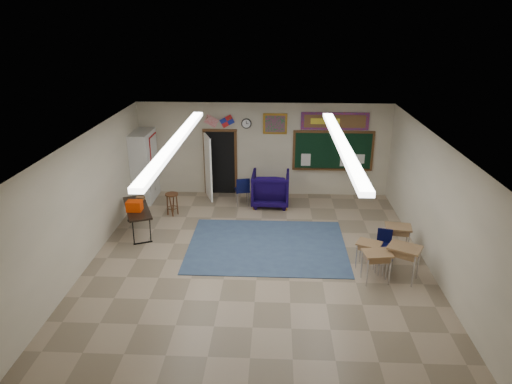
{
  "coord_description": "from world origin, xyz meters",
  "views": [
    {
      "loc": [
        0.39,
        -9.57,
        5.52
      ],
      "look_at": [
        -0.11,
        1.5,
        1.21
      ],
      "focal_mm": 32.0,
      "sensor_mm": 36.0,
      "label": 1
    }
  ],
  "objects_px": {
    "student_desk_front_right": "(397,238)",
    "wooden_stool": "(172,204)",
    "student_desk_front_left": "(368,254)",
    "folding_table": "(138,218)",
    "wingback_armchair": "(271,189)"
  },
  "relations": [
    {
      "from": "student_desk_front_left",
      "to": "folding_table",
      "type": "distance_m",
      "value": 6.11
    },
    {
      "from": "student_desk_front_right",
      "to": "wooden_stool",
      "type": "bearing_deg",
      "value": 169.97
    },
    {
      "from": "wingback_armchair",
      "to": "student_desk_front_left",
      "type": "bearing_deg",
      "value": 123.57
    },
    {
      "from": "wooden_stool",
      "to": "student_desk_front_left",
      "type": "bearing_deg",
      "value": -28.38
    },
    {
      "from": "folding_table",
      "to": "wingback_armchair",
      "type": "bearing_deg",
      "value": 7.19
    },
    {
      "from": "wingback_armchair",
      "to": "folding_table",
      "type": "bearing_deg",
      "value": 31.86
    },
    {
      "from": "student_desk_front_left",
      "to": "folding_table",
      "type": "bearing_deg",
      "value": -170.36
    },
    {
      "from": "student_desk_front_right",
      "to": "wingback_armchair",
      "type": "bearing_deg",
      "value": 145.46
    },
    {
      "from": "wingback_armchair",
      "to": "folding_table",
      "type": "relative_size",
      "value": 0.63
    },
    {
      "from": "student_desk_front_left",
      "to": "student_desk_front_right",
      "type": "distance_m",
      "value": 1.1
    },
    {
      "from": "wingback_armchair",
      "to": "wooden_stool",
      "type": "relative_size",
      "value": 1.74
    },
    {
      "from": "wingback_armchair",
      "to": "student_desk_front_right",
      "type": "bearing_deg",
      "value": 138.02
    },
    {
      "from": "folding_table",
      "to": "student_desk_front_left",
      "type": "bearing_deg",
      "value": -38.74
    },
    {
      "from": "student_desk_front_right",
      "to": "wooden_stool",
      "type": "xyz_separation_m",
      "value": [
        -6.02,
        2.08,
        -0.07
      ]
    },
    {
      "from": "student_desk_front_right",
      "to": "wooden_stool",
      "type": "distance_m",
      "value": 6.37
    }
  ]
}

